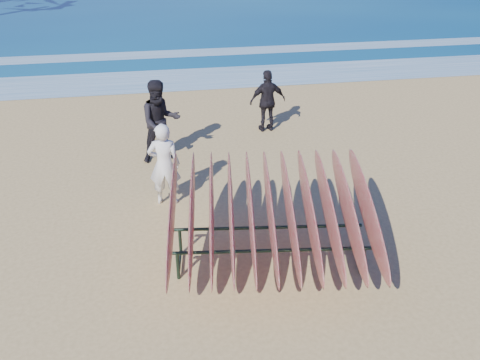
{
  "coord_description": "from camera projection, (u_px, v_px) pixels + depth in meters",
  "views": [
    {
      "loc": [
        -1.34,
        -7.06,
        5.28
      ],
      "look_at": [
        0.0,
        0.8,
        0.95
      ],
      "focal_mm": 38.0,
      "sensor_mm": 36.0,
      "label": 1
    }
  ],
  "objects": [
    {
      "name": "person_dark_a",
      "position": [
        160.0,
        122.0,
        11.5
      ],
      "size": [
        1.07,
        0.91,
        1.92
      ],
      "primitive_type": "imported",
      "rotation": [
        0.0,
        0.0,
        0.22
      ],
      "color": "black",
      "rests_on": "ground"
    },
    {
      "name": "person_dark_b",
      "position": [
        268.0,
        101.0,
        13.13
      ],
      "size": [
        0.99,
        0.49,
        1.63
      ],
      "primitive_type": "imported",
      "rotation": [
        0.0,
        0.0,
        3.24
      ],
      "color": "black",
      "rests_on": "ground"
    },
    {
      "name": "foam_far",
      "position": [
        187.0,
        53.0,
        20.52
      ],
      "size": [
        160.0,
        160.0,
        0.0
      ],
      "primitive_type": "plane",
      "color": "white",
      "rests_on": "ground"
    },
    {
      "name": "surfboard_rack",
      "position": [
        270.0,
        213.0,
        8.02
      ],
      "size": [
        3.52,
        3.34,
        1.69
      ],
      "rotation": [
        0.0,
        0.0,
        -0.12
      ],
      "color": "black",
      "rests_on": "ground"
    },
    {
      "name": "ground",
      "position": [
        248.0,
        249.0,
        8.83
      ],
      "size": [
        120.0,
        120.0,
        0.0
      ],
      "primitive_type": "plane",
      "color": "tan",
      "rests_on": "ground"
    },
    {
      "name": "foam_near",
      "position": [
        195.0,
        79.0,
        17.49
      ],
      "size": [
        160.0,
        160.0,
        0.0
      ],
      "primitive_type": "plane",
      "color": "white",
      "rests_on": "ground"
    },
    {
      "name": "person_white",
      "position": [
        164.0,
        165.0,
        9.83
      ],
      "size": [
        0.67,
        0.48,
        1.7
      ],
      "primitive_type": "imported",
      "rotation": [
        0.0,
        0.0,
        3.01
      ],
      "color": "silver",
      "rests_on": "ground"
    }
  ]
}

